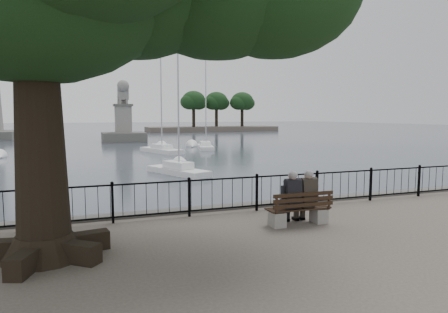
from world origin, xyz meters
name	(u,v)px	position (x,y,z in m)	size (l,w,h in m)	color
harbor	(218,226)	(0.00, 3.00, -0.50)	(260.00, 260.00, 1.20)	#4C4B48
railing	(224,194)	(0.00, 2.50, 0.56)	(22.06, 0.06, 1.00)	black
bench	(299,213)	(1.37, 0.77, 0.30)	(1.65, 0.51, 0.87)	gray
person_left	(290,200)	(1.16, 0.86, 0.63)	(0.40, 0.68, 1.38)	black
person_right	(306,199)	(1.61, 0.86, 0.63)	(0.40, 0.68, 1.38)	black
lion_monument	(123,126)	(2.00, 49.94, 1.15)	(5.82, 5.82, 8.63)	#4C4B48
sailboat_c	(178,169)	(2.04, 16.80, -0.70)	(3.28, 5.10, 9.75)	white
sailboat_f	(161,149)	(3.83, 31.63, -0.68)	(3.52, 6.18, 11.43)	white
sailboat_g	(205,146)	(9.27, 34.43, -0.68)	(2.59, 5.52, 10.78)	white
sailboat_h	(49,145)	(-7.11, 41.55, -0.67)	(2.80, 5.04, 10.61)	white
far_shore	(215,114)	(25.54, 79.46, 3.00)	(30.00, 8.60, 9.18)	#4F4943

